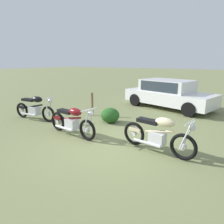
# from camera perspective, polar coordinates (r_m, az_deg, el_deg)

# --- Properties ---
(ground_plane) EXTENTS (120.00, 120.00, 0.00)m
(ground_plane) POSITION_cam_1_polar(r_m,az_deg,el_deg) (5.96, -0.62, -8.85)
(ground_plane) COLOR olive
(motorcycle_black) EXTENTS (2.11, 0.68, 1.02)m
(motorcycle_black) POSITION_cam_1_polar(r_m,az_deg,el_deg) (8.71, -21.22, 1.06)
(motorcycle_black) COLOR black
(motorcycle_black) RESTS_ON ground
(motorcycle_maroon) EXTENTS (2.09, 0.64, 1.02)m
(motorcycle_maroon) POSITION_cam_1_polar(r_m,az_deg,el_deg) (6.53, -11.40, -2.57)
(motorcycle_maroon) COLOR black
(motorcycle_maroon) RESTS_ON ground
(motorcycle_cream) EXTENTS (2.10, 0.64, 1.02)m
(motorcycle_cream) POSITION_cam_1_polar(r_m,az_deg,el_deg) (5.38, 12.89, -6.26)
(motorcycle_cream) COLOR black
(motorcycle_cream) RESTS_ON ground
(car_white) EXTENTS (4.73, 2.80, 1.43)m
(car_white) POSITION_cam_1_polar(r_m,az_deg,el_deg) (10.62, 15.73, 5.42)
(car_white) COLOR silver
(car_white) RESTS_ON ground
(fence_post_wooden) EXTENTS (0.10, 0.10, 1.02)m
(fence_post_wooden) POSITION_cam_1_polar(r_m,az_deg,el_deg) (8.83, -5.67, 2.25)
(fence_post_wooden) COLOR brown
(fence_post_wooden) RESTS_ON ground
(shrub_low) EXTENTS (0.74, 0.71, 0.59)m
(shrub_low) POSITION_cam_1_polar(r_m,az_deg,el_deg) (7.80, -0.54, -0.94)
(shrub_low) COLOR #23541E
(shrub_low) RESTS_ON ground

